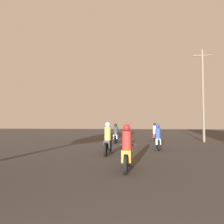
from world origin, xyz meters
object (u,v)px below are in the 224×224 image
(motorcycle_black, at_px, (108,142))
(motorcycle_white, at_px, (116,135))
(utility_pole_far, at_px, (203,93))
(motorcycle_orange, at_px, (127,152))
(motorcycle_red, at_px, (155,134))
(motorcycle_silver, at_px, (158,139))

(motorcycle_black, relative_size, motorcycle_white, 1.03)
(utility_pole_far, bearing_deg, motorcycle_orange, -115.29)
(motorcycle_white, relative_size, utility_pole_far, 0.25)
(motorcycle_white, height_order, utility_pole_far, utility_pole_far)
(motorcycle_orange, relative_size, motorcycle_black, 0.91)
(motorcycle_white, relative_size, motorcycle_red, 0.97)
(motorcycle_orange, relative_size, motorcycle_red, 0.91)
(motorcycle_red, xyz_separation_m, utility_pole_far, (4.08, -0.17, 3.47))
(motorcycle_silver, height_order, motorcycle_red, motorcycle_red)
(motorcycle_orange, distance_m, motorcycle_silver, 6.20)
(motorcycle_orange, bearing_deg, motorcycle_red, 77.53)
(motorcycle_silver, distance_m, utility_pole_far, 8.07)
(motorcycle_silver, xyz_separation_m, utility_pole_far, (4.22, 5.92, 3.52))
(motorcycle_silver, height_order, utility_pole_far, utility_pole_far)
(motorcycle_red, height_order, utility_pole_far, utility_pole_far)
(motorcycle_orange, height_order, motorcycle_black, motorcycle_black)
(motorcycle_black, height_order, motorcycle_red, motorcycle_black)
(motorcycle_red, relative_size, utility_pole_far, 0.26)
(motorcycle_orange, height_order, utility_pole_far, utility_pole_far)
(motorcycle_orange, xyz_separation_m, motorcycle_red, (1.57, 12.13, 0.03))
(motorcycle_silver, bearing_deg, motorcycle_orange, -98.82)
(motorcycle_orange, distance_m, utility_pole_far, 13.67)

